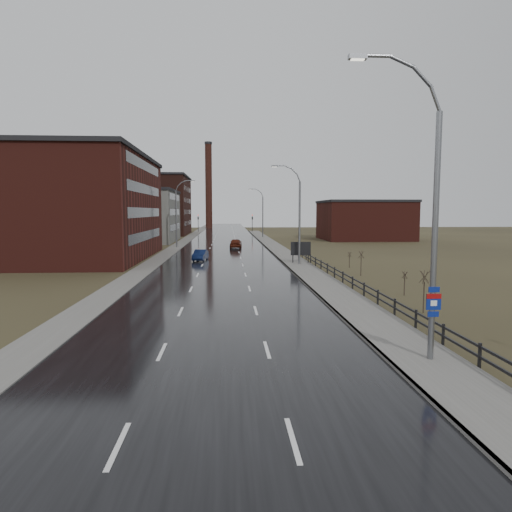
{
  "coord_description": "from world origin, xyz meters",
  "views": [
    {
      "loc": [
        0.58,
        -15.58,
        6.16
      ],
      "look_at": [
        2.6,
        16.48,
        3.0
      ],
      "focal_mm": 32.0,
      "sensor_mm": 36.0,
      "label": 1
    }
  ],
  "objects": [
    {
      "name": "traffic_light_left",
      "position": [
        -8.0,
        120.0,
        4.6
      ],
      "size": [
        0.58,
        2.73,
        5.3
      ],
      "color": "black",
      "rests_on": "ground"
    },
    {
      "name": "streetlight_right_mid",
      "position": [
        8.5,
        36.0,
        5.84
      ],
      "size": [
        3.36,
        0.28,
        11.35
      ],
      "color": "slate",
      "rests_on": "ground"
    },
    {
      "name": "road",
      "position": [
        0.0,
        60.0,
        0.03
      ],
      "size": [
        14.0,
        300.0,
        0.06
      ],
      "primitive_type": "cube",
      "color": "black",
      "rests_on": "ground"
    },
    {
      "name": "streetlight_right_far",
      "position": [
        8.5,
        90.0,
        5.84
      ],
      "size": [
        3.36,
        0.28,
        11.35
      ],
      "color": "slate",
      "rests_on": "ground"
    },
    {
      "name": "car_near",
      "position": [
        -2.79,
        41.31,
        0.67
      ],
      "size": [
        1.93,
        4.19,
        1.33
      ],
      "primitive_type": "imported",
      "rotation": [
        0.0,
        0.0,
        -0.13
      ],
      "color": "#0B1639",
      "rests_on": "ground"
    },
    {
      "name": "smokestack",
      "position": [
        -6.0,
        150.0,
        15.5
      ],
      "size": [
        2.7,
        2.7,
        30.7
      ],
      "color": "#331611",
      "rests_on": "ground"
    },
    {
      "name": "streetlight_main",
      "position": [
        8.47,
        2.0,
        6.06
      ],
      "size": [
        3.91,
        0.29,
        12.11
      ],
      "color": "slate",
      "rests_on": "ground"
    },
    {
      "name": "traffic_light_right",
      "position": [
        8.0,
        120.0,
        4.6
      ],
      "size": [
        0.58,
        2.73,
        5.3
      ],
      "color": "black",
      "rests_on": "ground"
    },
    {
      "name": "car_far",
      "position": [
        1.97,
        60.13,
        0.8
      ],
      "size": [
        2.21,
        4.84,
        1.61
      ],
      "primitive_type": "imported",
      "rotation": [
        0.0,
        0.0,
        3.07
      ],
      "color": "#4E190D",
      "rests_on": "ground"
    },
    {
      "name": "warehouse_mid",
      "position": [
        -17.99,
        78.0,
        5.26
      ],
      "size": [
        16.32,
        20.4,
        10.5
      ],
      "color": "slate",
      "rests_on": "ground"
    },
    {
      "name": "ground",
      "position": [
        0.0,
        0.0,
        0.0
      ],
      "size": [
        320.0,
        320.0,
        0.0
      ],
      "primitive_type": "plane",
      "color": "#2D2819",
      "rests_on": "ground"
    },
    {
      "name": "sidewalk_left",
      "position": [
        -8.2,
        60.0,
        0.06
      ],
      "size": [
        2.4,
        260.0,
        0.12
      ],
      "primitive_type": "cube",
      "color": "#595651",
      "rests_on": "ground"
    },
    {
      "name": "shrub_e",
      "position": [
        13.32,
        26.92,
        1.28
      ],
      "size": [
        0.57,
        0.6,
        2.4
      ],
      "color": "#382D23",
      "rests_on": "ground"
    },
    {
      "name": "shrub_f",
      "position": [
        13.93,
        33.32,
        0.91
      ],
      "size": [
        0.42,
        0.44,
        1.72
      ],
      "color": "#382D23",
      "rests_on": "ground"
    },
    {
      "name": "shrub_c",
      "position": [
        12.44,
        10.94,
        1.38
      ],
      "size": [
        0.61,
        0.64,
        2.59
      ],
      "color": "#382D23",
      "rests_on": "ground"
    },
    {
      "name": "streetlight_left",
      "position": [
        -7.7,
        62.0,
        5.84
      ],
      "size": [
        3.36,
        0.28,
        11.35
      ],
      "color": "slate",
      "rests_on": "ground"
    },
    {
      "name": "billboard",
      "position": [
        9.1,
        36.85,
        1.76
      ],
      "size": [
        2.35,
        0.17,
        2.62
      ],
      "color": "black",
      "rests_on": "ground"
    },
    {
      "name": "warehouse_near",
      "position": [
        -20.99,
        45.0,
        6.76
      ],
      "size": [
        22.44,
        28.56,
        13.5
      ],
      "color": "#471914",
      "rests_on": "ground"
    },
    {
      "name": "shrub_d",
      "position": [
        13.53,
        16.7,
        0.94
      ],
      "size": [
        0.43,
        0.45,
        1.78
      ],
      "color": "#382D23",
      "rests_on": "ground"
    },
    {
      "name": "sidewalk_right",
      "position": [
        8.6,
        35.0,
        0.09
      ],
      "size": [
        3.2,
        180.0,
        0.18
      ],
      "primitive_type": "cube",
      "color": "#595651",
      "rests_on": "ground"
    },
    {
      "name": "curb_right",
      "position": [
        7.08,
        35.0,
        0.09
      ],
      "size": [
        0.16,
        180.0,
        0.18
      ],
      "primitive_type": "cube",
      "color": "slate",
      "rests_on": "ground"
    },
    {
      "name": "warehouse_far",
      "position": [
        -22.99,
        108.0,
        7.76
      ],
      "size": [
        26.52,
        24.48,
        15.5
      ],
      "color": "#331611",
      "rests_on": "ground"
    },
    {
      "name": "guardrail",
      "position": [
        10.3,
        18.31,
        0.71
      ],
      "size": [
        0.1,
        53.05,
        1.1
      ],
      "color": "black",
      "rests_on": "ground"
    },
    {
      "name": "building_right",
      "position": [
        30.3,
        82.0,
        4.26
      ],
      "size": [
        18.36,
        16.32,
        8.5
      ],
      "color": "#471914",
      "rests_on": "ground"
    }
  ]
}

